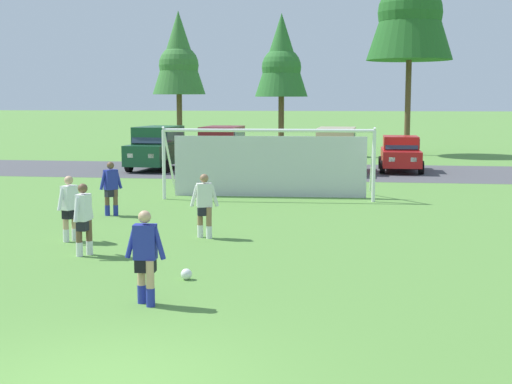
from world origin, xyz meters
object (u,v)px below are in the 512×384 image
at_px(player_defender_far, 70,209).
at_px(parked_car_slot_center_right, 401,154).
at_px(player_winger_left, 145,258).
at_px(parked_car_slot_center, 336,150).
at_px(parked_car_slot_far_left, 158,147).
at_px(soccer_goal, 269,162).
at_px(player_striker_near, 111,189).
at_px(parked_car_slot_center_left, 290,155).
at_px(player_winger_right, 84,220).
at_px(soccer_ball, 186,274).
at_px(player_midfield_center, 204,206).
at_px(parked_car_slot_left, 222,148).

xyz_separation_m(player_defender_far, parked_car_slot_center_right, (9.02, 19.18, 0.05)).
xyz_separation_m(player_winger_left, parked_car_slot_center, (2.43, 23.18, 0.29)).
bearing_deg(parked_car_slot_far_left, soccer_goal, -54.40).
relative_size(player_striker_near, parked_car_slot_center_right, 0.39).
height_order(parked_car_slot_center_left, parked_car_slot_center_right, same).
distance_m(player_winger_left, parked_car_slot_center_right, 24.94).
relative_size(player_winger_right, parked_car_slot_center_right, 0.39).
height_order(soccer_ball, player_midfield_center, player_midfield_center).
distance_m(soccer_goal, player_winger_left, 13.94).
bearing_deg(parked_car_slot_center_left, parked_car_slot_center, 17.31).
bearing_deg(parked_car_slot_far_left, player_winger_right, -78.74).
bearing_deg(soccer_ball, player_midfield_center, 97.57).
distance_m(player_midfield_center, player_winger_left, 6.08).
bearing_deg(player_striker_near, soccer_goal, 48.44).
height_order(player_midfield_center, player_winger_right, same).
bearing_deg(player_winger_left, player_defender_far, 124.26).
xyz_separation_m(parked_car_slot_left, parked_car_slot_center, (5.73, -0.72, 0.00)).
bearing_deg(parked_car_slot_left, player_winger_right, -87.83).
distance_m(player_midfield_center, parked_car_slot_left, 18.07).
height_order(soccer_ball, parked_car_slot_left, parked_car_slot_left).
bearing_deg(soccer_goal, parked_car_slot_center, 77.40).
bearing_deg(parked_car_slot_left, soccer_goal, -69.83).
bearing_deg(player_striker_near, parked_car_slot_center, 65.83).
bearing_deg(player_defender_far, parked_car_slot_center_right, 64.81).
bearing_deg(player_defender_far, parked_car_slot_center, 71.82).
relative_size(soccer_goal, player_midfield_center, 4.58).
distance_m(player_striker_near, player_midfield_center, 4.71).
distance_m(parked_car_slot_far_left, parked_car_slot_center_left, 6.86).
height_order(player_midfield_center, parked_car_slot_center, parked_car_slot_center).
xyz_separation_m(player_midfield_center, parked_car_slot_left, (-3.00, 17.82, 0.29)).
height_order(player_defender_far, parked_car_slot_center_left, parked_car_slot_center_left).
relative_size(soccer_ball, player_midfield_center, 0.13).
bearing_deg(soccer_goal, parked_car_slot_far_left, 125.60).
bearing_deg(player_defender_far, parked_car_slot_far_left, 99.27).
height_order(player_winger_right, parked_car_slot_far_left, parked_car_slot_far_left).
relative_size(player_striker_near, parked_car_slot_left, 0.35).
relative_size(soccer_ball, soccer_goal, 0.03).
bearing_deg(parked_car_slot_left, player_midfield_center, -80.43).
bearing_deg(player_winger_right, player_defender_far, 122.44).
bearing_deg(parked_car_slot_center_right, player_striker_near, -121.78).
relative_size(player_striker_near, parked_car_slot_far_left, 0.35).
relative_size(player_midfield_center, parked_car_slot_left, 0.35).
bearing_deg(player_midfield_center, soccer_goal, 85.21).
bearing_deg(parked_car_slot_far_left, parked_car_slot_center_left, -8.19).
bearing_deg(soccer_ball, parked_car_slot_left, 99.18).
xyz_separation_m(soccer_ball, parked_car_slot_center, (2.16, 21.38, 1.00)).
relative_size(player_winger_left, parked_car_slot_center_right, 0.39).
bearing_deg(parked_car_slot_left, parked_car_slot_center_right, 2.73).
xyz_separation_m(soccer_ball, parked_car_slot_left, (-3.57, 22.09, 1.00)).
distance_m(player_defender_far, player_winger_right, 1.79).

